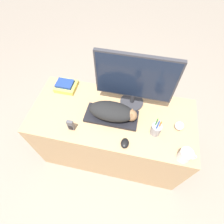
{
  "coord_description": "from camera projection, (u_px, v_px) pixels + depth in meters",
  "views": [
    {
      "loc": [
        0.17,
        -0.48,
        1.93
      ],
      "look_at": [
        0.0,
        0.3,
        0.77
      ],
      "focal_mm": 28.0,
      "sensor_mm": 36.0,
      "label": 1
    }
  ],
  "objects": [
    {
      "name": "ground_plane",
      "position": [
        106.0,
        175.0,
        1.87
      ],
      "size": [
        12.0,
        12.0,
        0.0
      ],
      "primitive_type": "plane",
      "color": "gray"
    },
    {
      "name": "desk",
      "position": [
        112.0,
        134.0,
        1.75
      ],
      "size": [
        1.39,
        0.63,
        0.71
      ],
      "color": "tan",
      "rests_on": "ground_plane"
    },
    {
      "name": "keyboard",
      "position": [
        112.0,
        116.0,
        1.43
      ],
      "size": [
        0.43,
        0.19,
        0.02
      ],
      "color": "black",
      "rests_on": "desk"
    },
    {
      "name": "cat",
      "position": [
        114.0,
        112.0,
        1.37
      ],
      "size": [
        0.38,
        0.18,
        0.12
      ],
      "color": "black",
      "rests_on": "keyboard"
    },
    {
      "name": "monitor",
      "position": [
        135.0,
        80.0,
        1.3
      ],
      "size": [
        0.61,
        0.2,
        0.5
      ],
      "color": "#333338",
      "rests_on": "desk"
    },
    {
      "name": "computer_mouse",
      "position": [
        125.0,
        143.0,
        1.29
      ],
      "size": [
        0.06,
        0.08,
        0.04
      ],
      "color": "black",
      "rests_on": "desk"
    },
    {
      "name": "coffee_mug",
      "position": [
        185.0,
        155.0,
        1.2
      ],
      "size": [
        0.12,
        0.09,
        0.11
      ],
      "color": "silver",
      "rests_on": "desk"
    },
    {
      "name": "pen_cup",
      "position": [
        156.0,
        129.0,
        1.32
      ],
      "size": [
        0.08,
        0.08,
        0.2
      ],
      "color": "#939399",
      "rests_on": "desk"
    },
    {
      "name": "baseball",
      "position": [
        179.0,
        126.0,
        1.36
      ],
      "size": [
        0.07,
        0.07,
        0.07
      ],
      "color": "silver",
      "rests_on": "desk"
    },
    {
      "name": "phone",
      "position": [
        71.0,
        125.0,
        1.34
      ],
      "size": [
        0.05,
        0.03,
        0.11
      ],
      "color": "#4C4C51",
      "rests_on": "desk"
    },
    {
      "name": "book_stack",
      "position": [
        66.0,
        86.0,
        1.61
      ],
      "size": [
        0.18,
        0.17,
        0.06
      ],
      "color": "#CCC14C",
      "rests_on": "desk"
    }
  ]
}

